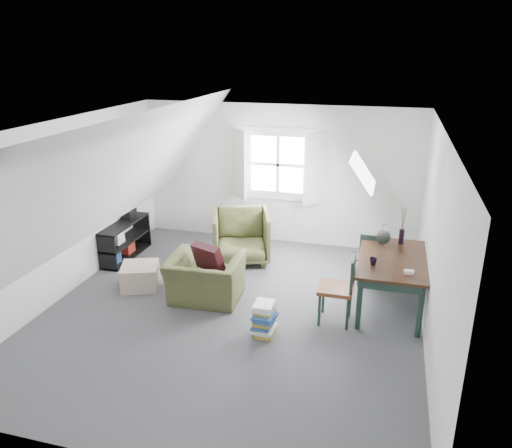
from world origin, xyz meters
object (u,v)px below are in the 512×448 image
(ottoman, at_px, (140,276))
(magazine_stack, at_px, (264,319))
(media_shelf, at_px, (122,242))
(dining_chair_near, at_px, (339,288))
(dining_chair_far, at_px, (371,257))
(armchair_near, at_px, (206,299))
(armchair_far, at_px, (241,260))
(dining_table, at_px, (392,264))

(ottoman, relative_size, magazine_stack, 1.25)
(ottoman, height_order, media_shelf, media_shelf)
(dining_chair_near, bearing_deg, ottoman, -72.68)
(dining_chair_far, relative_size, media_shelf, 0.70)
(armchair_near, xyz_separation_m, magazine_stack, (1.03, -0.67, 0.21))
(armchair_near, distance_m, media_shelf, 2.19)
(magazine_stack, bearing_deg, media_shelf, 149.84)
(dining_chair_far, bearing_deg, dining_chair_near, 78.26)
(armchair_far, relative_size, magazine_stack, 2.23)
(magazine_stack, bearing_deg, armchair_near, 147.18)
(armchair_far, distance_m, dining_chair_near, 2.44)
(armchair_near, bearing_deg, magazine_stack, 144.24)
(armchair_far, height_order, dining_table, dining_table)
(dining_chair_far, bearing_deg, armchair_far, -5.14)
(ottoman, relative_size, media_shelf, 0.44)
(ottoman, xyz_separation_m, dining_table, (3.62, 0.34, 0.47))
(armchair_near, bearing_deg, dining_chair_near, 173.91)
(armchair_far, xyz_separation_m, magazine_stack, (0.95, -2.14, 0.21))
(dining_table, relative_size, media_shelf, 1.24)
(armchair_near, relative_size, dining_chair_near, 1.07)
(dining_table, distance_m, dining_chair_near, 0.87)
(ottoman, xyz_separation_m, dining_chair_near, (2.97, -0.22, 0.31))
(ottoman, relative_size, dining_chair_far, 0.62)
(dining_chair_near, bearing_deg, armchair_far, -109.74)
(dining_chair_far, relative_size, dining_chair_near, 0.90)
(dining_table, height_order, dining_chair_near, dining_chair_near)
(media_shelf, relative_size, magazine_stack, 2.86)
(ottoman, height_order, dining_chair_near, dining_chair_near)
(ottoman, distance_m, magazine_stack, 2.26)
(dining_chair_far, bearing_deg, magazine_stack, 60.20)
(armchair_near, bearing_deg, dining_chair_far, -155.95)
(media_shelf, bearing_deg, dining_chair_far, 2.54)
(dining_chair_far, height_order, media_shelf, dining_chair_far)
(armchair_near, height_order, dining_chair_near, dining_chair_near)
(armchair_near, bearing_deg, dining_table, -172.74)
(armchair_far, relative_size, dining_chair_far, 1.11)
(dining_table, xyz_separation_m, dining_chair_near, (-0.64, -0.56, -0.16))
(ottoman, bearing_deg, magazine_stack, -20.14)
(armchair_far, bearing_deg, dining_table, -41.36)
(magazine_stack, bearing_deg, armchair_far, 113.90)
(armchair_near, distance_m, dining_chair_far, 2.54)
(magazine_stack, bearing_deg, dining_chair_near, 33.36)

